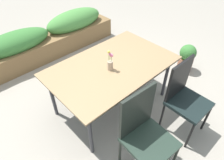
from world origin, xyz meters
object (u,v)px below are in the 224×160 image
(chair_near_left, at_px, (144,131))
(potted_plant, at_px, (187,57))
(chair_near_right, at_px, (184,95))
(planter_box, at_px, (50,38))
(flower_vase, at_px, (110,63))
(dining_table, at_px, (112,68))

(chair_near_left, relative_size, potted_plant, 2.02)
(chair_near_right, distance_m, planter_box, 2.70)
(chair_near_left, bearing_deg, flower_vase, -105.11)
(dining_table, height_order, chair_near_right, chair_near_right)
(chair_near_left, bearing_deg, potted_plant, -158.69)
(chair_near_left, height_order, flower_vase, chair_near_left)
(dining_table, distance_m, chair_near_left, 0.93)
(dining_table, bearing_deg, chair_near_right, -66.93)
(chair_near_right, bearing_deg, dining_table, -66.16)
(chair_near_left, distance_m, potted_plant, 1.97)
(chair_near_right, height_order, flower_vase, flower_vase)
(potted_plant, bearing_deg, planter_box, 124.23)
(chair_near_right, distance_m, flower_vase, 0.95)
(dining_table, relative_size, chair_near_left, 1.62)
(flower_vase, height_order, potted_plant, flower_vase)
(dining_table, relative_size, chair_near_right, 1.65)
(chair_near_right, height_order, potted_plant, chair_near_right)
(dining_table, height_order, chair_near_left, chair_near_left)
(chair_near_right, distance_m, chair_near_left, 0.72)
(flower_vase, distance_m, potted_plant, 1.69)
(flower_vase, distance_m, planter_box, 1.94)
(chair_near_right, relative_size, chair_near_left, 0.98)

